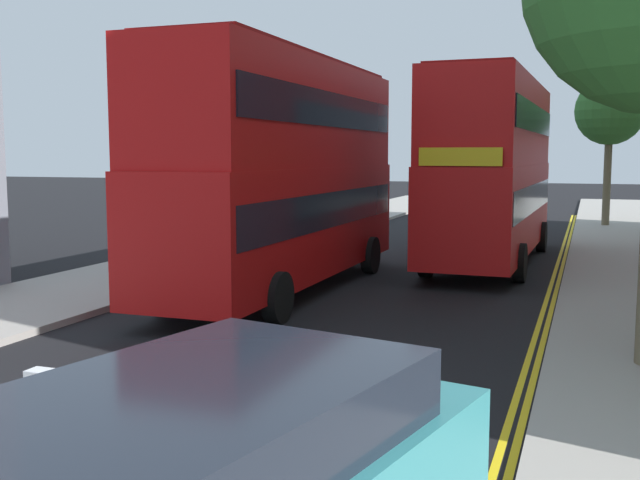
{
  "coord_description": "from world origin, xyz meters",
  "views": [
    {
      "loc": [
        5.09,
        -1.76,
        3.35
      ],
      "look_at": [
        0.5,
        11.0,
        1.8
      ],
      "focal_mm": 42.18,
      "sensor_mm": 36.0,
      "label": 1
    }
  ],
  "objects": [
    {
      "name": "street_tree_near",
      "position": [
        5.81,
        34.82,
        5.25
      ],
      "size": [
        3.07,
        3.07,
        6.7
      ],
      "color": "#6B6047",
      "rests_on": "sidewalk_right"
    },
    {
      "name": "kerb_line_outer",
      "position": [
        4.4,
        14.0,
        0.0
      ],
      "size": [
        0.1,
        56.0,
        0.01
      ],
      "primitive_type": "cube",
      "color": "yellow",
      "rests_on": "ground"
    },
    {
      "name": "keep_left_bollard",
      "position": [
        0.0,
        4.16,
        0.61
      ],
      "size": [
        0.36,
        0.28,
        1.11
      ],
      "color": "silver",
      "rests_on": "traffic_island"
    },
    {
      "name": "double_decker_bus_away",
      "position": [
        -1.92,
        15.14,
        3.03
      ],
      "size": [
        2.81,
        10.81,
        5.64
      ],
      "color": "#B20F0F",
      "rests_on": "ground"
    },
    {
      "name": "sidewalk_left",
      "position": [
        -6.5,
        16.0,
        0.07
      ],
      "size": [
        4.0,
        80.0,
        0.14
      ],
      "primitive_type": "cube",
      "color": "#9E9991",
      "rests_on": "ground"
    },
    {
      "name": "kerb_line_inner",
      "position": [
        4.24,
        14.0,
        0.0
      ],
      "size": [
        0.1,
        56.0,
        0.01
      ],
      "primitive_type": "cube",
      "color": "yellow",
      "rests_on": "ground"
    },
    {
      "name": "double_decker_bus_oncoming",
      "position": [
        2.26,
        21.75,
        3.03
      ],
      "size": [
        2.98,
        10.86,
        5.64
      ],
      "color": "red",
      "rests_on": "ground"
    }
  ]
}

